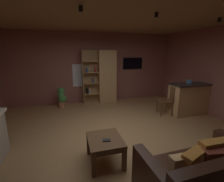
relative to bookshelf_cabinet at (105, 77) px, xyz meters
The scene contains 16 objects.
floor 3.01m from the bookshelf_cabinet, 97.89° to the right, with size 6.57×6.10×0.02m, color #A37A4C.
wall_back 0.59m from the bookshelf_cabinet, 144.90° to the left, with size 6.69×0.06×2.74m, color #8E544C.
ceiling 3.32m from the bookshelf_cabinet, 97.89° to the right, with size 6.57×6.10×0.02m, color #8E6B47.
window_pane_back 0.95m from the bookshelf_cabinet, 165.30° to the left, with size 0.63×0.01×0.88m, color white.
bookshelf_cabinet is the anchor object (origin of this frame).
kitchen_bar_counter 3.18m from the bookshelf_cabinet, 38.75° to the right, with size 1.49×0.61×1.01m.
tissue_box 3.01m from the bookshelf_cabinet, 39.13° to the right, with size 0.12×0.12×0.11m, color #598CBF.
leather_couch 4.67m from the bookshelf_cabinet, 86.62° to the right, with size 1.70×0.93×0.84m.
coffee_table 3.69m from the bookshelf_cabinet, 103.38° to the right, with size 0.60×0.68×0.47m.
table_book_0 3.74m from the bookshelf_cabinet, 102.97° to the right, with size 0.14×0.08×0.02m, color black.
dining_chair 2.50m from the bookshelf_cabinet, 48.01° to the right, with size 0.49×0.49×0.92m.
potted_floor_plant 1.81m from the bookshelf_cabinet, behind, with size 0.31×0.29×0.75m.
wall_mounted_tv 1.38m from the bookshelf_cabinet, ahead, with size 0.85×0.06×0.48m.
track_light_spot_1 3.68m from the bookshelf_cabinet, 110.00° to the right, with size 0.07×0.07×0.09m, color black.
track_light_spot_2 3.49m from the bookshelf_cabinet, 84.02° to the right, with size 0.07×0.07×0.09m, color black.
track_light_spot_3 3.95m from the bookshelf_cabinet, 57.63° to the right, with size 0.07×0.07×0.09m, color black.
Camera 1 is at (-1.01, -3.17, 1.95)m, focal length 25.01 mm.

